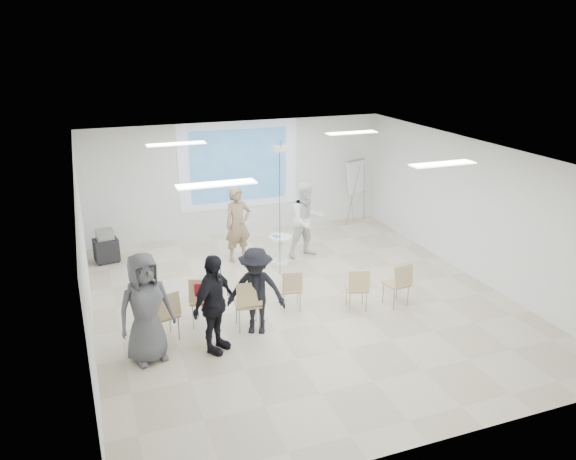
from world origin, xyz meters
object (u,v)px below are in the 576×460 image
object	(u,v)px
chair_left_mid	(203,297)
chair_center	(292,287)
chair_right_far	(399,281)
audience_left	(213,297)
chair_right_inner	(358,286)
pedestal_table	(280,248)
laptop	(247,301)
chair_far_left	(166,312)
chair_left_inner	(248,301)
audience_outer	(145,302)
av_cart	(106,247)
player_right	(307,216)
player_left	(238,220)
flipchart_easel	(356,176)
audience_mid	(256,285)

from	to	relation	value
chair_left_mid	chair_center	distance (m)	1.73
chair_right_far	audience_left	distance (m)	3.80
chair_center	chair_right_inner	bearing A→B (deg)	-8.32
pedestal_table	laptop	world-z (taller)	pedestal_table
chair_far_left	chair_left_inner	xyz separation A→B (m)	(1.45, -0.12, 0.02)
audience_outer	av_cart	bearing A→B (deg)	79.00
player_right	chair_left_inner	distance (m)	3.83
player_left	chair_far_left	distance (m)	3.87
chair_far_left	av_cart	world-z (taller)	chair_far_left
chair_center	chair_right_far	distance (m)	2.10
chair_right_inner	audience_outer	distance (m)	4.06
chair_far_left	audience_left	size ratio (longest dim) A/B	0.47
laptop	chair_left_inner	bearing A→B (deg)	91.29
pedestal_table	chair_right_far	world-z (taller)	chair_right_far
chair_left_inner	player_right	bearing A→B (deg)	58.57
player_left	flipchart_easel	world-z (taller)	player_left
chair_left_inner	player_left	bearing A→B (deg)	84.14
audience_outer	pedestal_table	bearing A→B (deg)	26.98
pedestal_table	audience_mid	distance (m)	3.33
chair_right_far	audience_left	world-z (taller)	audience_left
player_right	chair_center	size ratio (longest dim) A/B	2.44
player_right	flipchart_easel	size ratio (longest dim) A/B	1.10
pedestal_table	audience_mid	xyz separation A→B (m)	(-1.49, -2.92, 0.54)
audience_left	audience_outer	distance (m)	1.10
chair_right_inner	flipchart_easel	xyz separation A→B (m)	(2.42, 4.89, 0.84)
chair_right_inner	audience_left	bearing A→B (deg)	-156.14
chair_far_left	chair_left_inner	distance (m)	1.46
player_left	chair_right_inner	size ratio (longest dim) A/B	2.34
pedestal_table	chair_left_inner	distance (m)	3.23
player_right	chair_right_far	bearing A→B (deg)	-83.92
laptop	av_cart	world-z (taller)	av_cart
player_left	audience_left	xyz separation A→B (m)	(-1.47, -3.77, -0.02)
audience_left	pedestal_table	bearing A→B (deg)	13.07
audience_outer	av_cart	size ratio (longest dim) A/B	2.61
pedestal_table	chair_center	bearing A→B (deg)	-104.45
av_cart	chair_center	bearing A→B (deg)	-59.42
player_left	chair_left_mid	distance (m)	3.27
laptop	audience_outer	xyz separation A→B (m)	(-1.83, -0.48, 0.53)
chair_left_mid	laptop	xyz separation A→B (m)	(0.74, -0.28, -0.07)
chair_left_inner	audience_mid	xyz separation A→B (m)	(0.11, -0.13, 0.34)
chair_right_far	flipchart_easel	distance (m)	5.33
chair_center	laptop	world-z (taller)	chair_center
chair_right_inner	av_cart	bearing A→B (deg)	150.28
chair_far_left	audience_mid	xyz separation A→B (m)	(1.56, -0.25, 0.36)
player_left	audience_outer	bearing A→B (deg)	-135.26
chair_center	player_right	bearing A→B (deg)	74.58
flipchart_easel	player_right	bearing A→B (deg)	-161.31
pedestal_table	laptop	bearing A→B (deg)	-120.66
chair_right_far	flipchart_easel	xyz separation A→B (m)	(1.59, 5.02, 0.81)
audience_left	av_cart	distance (m)	5.03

